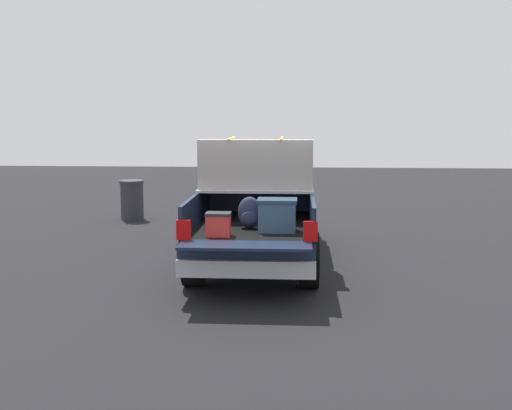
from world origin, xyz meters
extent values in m
plane|color=black|center=(0.00, 0.00, 0.00)|extent=(40.00, 40.00, 0.00)
cube|color=#162138|center=(0.00, 0.00, 0.63)|extent=(5.50, 1.92, 0.45)
cube|color=black|center=(-1.20, 0.00, 0.87)|extent=(2.80, 1.80, 0.04)
cube|color=#162138|center=(-1.20, 0.93, 1.10)|extent=(2.80, 0.06, 0.50)
cube|color=#162138|center=(-1.20, -0.93, 1.10)|extent=(2.80, 0.06, 0.50)
cube|color=#162138|center=(0.17, 0.00, 1.10)|extent=(0.06, 1.80, 0.50)
cube|color=#162138|center=(-2.88, 0.00, 0.87)|extent=(0.55, 1.80, 0.04)
cube|color=#B2B2B7|center=(-0.43, 0.00, 1.37)|extent=(1.25, 1.92, 0.04)
cube|color=#162138|center=(1.35, 0.00, 1.10)|extent=(2.30, 1.92, 0.50)
cube|color=#2D3842|center=(1.25, 0.00, 1.58)|extent=(1.94, 1.76, 0.47)
cube|color=#162138|center=(2.70, 0.00, 1.04)|extent=(0.40, 1.82, 0.38)
cube|color=#B2B2B7|center=(-2.72, 0.00, 0.52)|extent=(0.24, 1.92, 0.24)
cube|color=red|center=(-2.62, 0.88, 1.03)|extent=(0.06, 0.20, 0.28)
cube|color=red|center=(-2.62, -0.88, 1.03)|extent=(0.06, 0.20, 0.28)
cylinder|color=black|center=(1.75, 0.88, 0.43)|extent=(0.85, 0.30, 0.85)
cylinder|color=black|center=(1.75, -0.88, 0.43)|extent=(0.85, 0.30, 0.85)
cylinder|color=black|center=(-1.75, 0.88, 0.43)|extent=(0.85, 0.30, 0.85)
cylinder|color=black|center=(-1.75, -0.88, 0.43)|extent=(0.85, 0.30, 0.85)
cube|color=#335170|center=(-1.88, -0.40, 1.11)|extent=(0.40, 0.55, 0.44)
cube|color=#23394E|center=(-1.88, -0.40, 1.35)|extent=(0.44, 0.59, 0.05)
ellipsoid|color=#283351|center=(-1.61, 0.03, 1.13)|extent=(0.20, 0.37, 0.48)
ellipsoid|color=#283351|center=(-1.72, 0.03, 1.06)|extent=(0.09, 0.26, 0.21)
cube|color=red|center=(-2.30, 0.43, 1.04)|extent=(0.26, 0.34, 0.30)
cube|color=#262628|center=(-2.30, 0.43, 1.21)|extent=(0.28, 0.36, 0.04)
cube|color=#9E9993|center=(-0.43, 0.00, 1.60)|extent=(0.95, 1.89, 0.42)
cube|color=#9E9993|center=(-0.82, 0.00, 2.01)|extent=(0.16, 1.89, 0.40)
cube|color=#9E9993|center=(-0.38, 0.84, 1.92)|extent=(0.71, 0.20, 0.22)
cube|color=#9E9993|center=(-0.38, -0.84, 1.92)|extent=(0.71, 0.20, 0.22)
cube|color=yellow|center=(-0.43, 0.42, 2.22)|extent=(1.05, 0.03, 0.02)
cube|color=yellow|center=(-0.43, -0.42, 2.22)|extent=(1.05, 0.03, 0.02)
cylinder|color=#2D2D33|center=(4.33, 3.40, 0.45)|extent=(0.56, 0.56, 0.90)
cylinder|color=#2D2D33|center=(4.33, 3.40, 0.94)|extent=(0.60, 0.60, 0.08)
camera|label=1|loc=(-11.46, -0.70, 2.66)|focal=45.72mm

